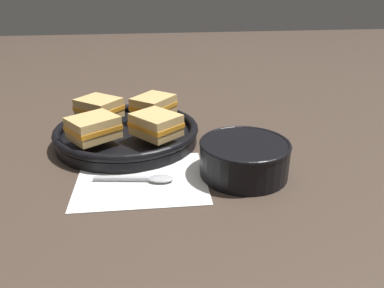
% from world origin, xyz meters
% --- Properties ---
extents(ground_plane, '(4.00, 4.00, 0.00)m').
position_xyz_m(ground_plane, '(0.00, 0.00, 0.00)').
color(ground_plane, '#47382D').
extents(napkin, '(0.25, 0.21, 0.00)m').
position_xyz_m(napkin, '(-0.08, -0.08, 0.00)').
color(napkin, white).
rests_on(napkin, ground_plane).
extents(soup_bowl, '(0.17, 0.17, 0.07)m').
position_xyz_m(soup_bowl, '(0.12, -0.08, 0.04)').
color(soup_bowl, black).
rests_on(soup_bowl, ground_plane).
extents(spoon, '(0.15, 0.04, 0.01)m').
position_xyz_m(spoon, '(-0.06, -0.09, 0.01)').
color(spoon, '#B7B7BC').
rests_on(spoon, napkin).
extents(skillet, '(0.33, 0.33, 0.04)m').
position_xyz_m(skillet, '(-0.11, 0.11, 0.02)').
color(skillet, black).
rests_on(skillet, ground_plane).
extents(sandwich_near_left, '(0.12, 0.12, 0.05)m').
position_xyz_m(sandwich_near_left, '(-0.17, 0.17, 0.06)').
color(sandwich_near_left, '#DBB26B').
rests_on(sandwich_near_left, skillet).
extents(sandwich_near_right, '(0.12, 0.12, 0.05)m').
position_xyz_m(sandwich_near_right, '(-0.17, 0.04, 0.06)').
color(sandwich_near_right, '#DBB26B').
rests_on(sandwich_near_right, skillet).
extents(sandwich_far_left, '(0.12, 0.12, 0.05)m').
position_xyz_m(sandwich_far_left, '(-0.04, 0.04, 0.06)').
color(sandwich_far_left, '#DBB26B').
rests_on(sandwich_far_left, skillet).
extents(sandwich_far_right, '(0.12, 0.12, 0.05)m').
position_xyz_m(sandwich_far_right, '(-0.04, 0.17, 0.06)').
color(sandwich_far_right, '#DBB26B').
rests_on(sandwich_far_right, skillet).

